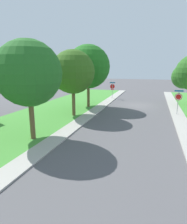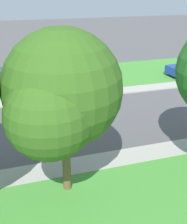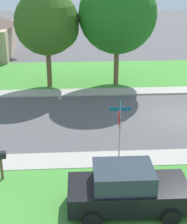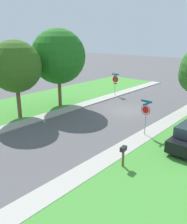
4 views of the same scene
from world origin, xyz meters
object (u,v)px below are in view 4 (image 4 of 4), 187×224
(tree_across_right, at_px, (58,58))
(mailbox, at_px, (123,151))
(tree_sidewalk_mid, at_px, (16,68))
(stop_sign_far_corner, at_px, (146,112))
(stop_sign_near_corner, at_px, (115,81))

(tree_across_right, xyz_separation_m, mailbox, (-12.50, 6.42, -4.06))
(tree_sidewalk_mid, bearing_deg, tree_across_right, -89.31)
(stop_sign_far_corner, distance_m, tree_across_right, 11.63)
(stop_sign_near_corner, relative_size, tree_across_right, 0.35)
(tree_across_right, distance_m, mailbox, 14.63)
(stop_sign_near_corner, height_order, mailbox, stop_sign_near_corner)
(stop_sign_far_corner, xyz_separation_m, tree_across_right, (11.10, -1.42, 3.18))
(stop_sign_far_corner, height_order, mailbox, stop_sign_far_corner)
(stop_sign_near_corner, height_order, stop_sign_far_corner, same)
(mailbox, bearing_deg, stop_sign_near_corner, -52.85)
(tree_sidewalk_mid, distance_m, tree_across_right, 5.03)
(stop_sign_near_corner, bearing_deg, tree_across_right, 76.09)
(stop_sign_far_corner, height_order, tree_across_right, tree_across_right)
(tree_sidewalk_mid, bearing_deg, stop_sign_near_corner, -98.22)
(stop_sign_far_corner, relative_size, tree_across_right, 0.35)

